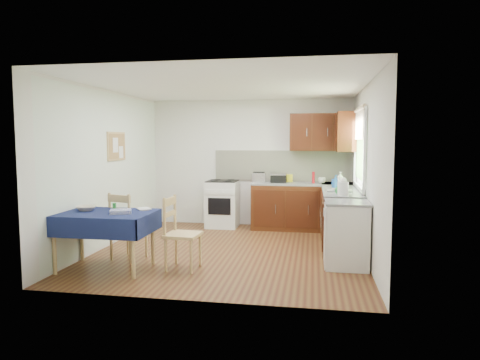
% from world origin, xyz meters
% --- Properties ---
extents(floor, '(4.20, 4.20, 0.00)m').
position_xyz_m(floor, '(0.00, 0.00, 0.00)').
color(floor, '#4B2214').
rests_on(floor, ground).
extents(ceiling, '(4.00, 4.20, 0.02)m').
position_xyz_m(ceiling, '(0.00, 0.00, 2.50)').
color(ceiling, white).
rests_on(ceiling, wall_back).
extents(wall_back, '(4.00, 0.02, 2.50)m').
position_xyz_m(wall_back, '(0.00, 2.10, 1.25)').
color(wall_back, silver).
rests_on(wall_back, ground).
extents(wall_front, '(4.00, 0.02, 2.50)m').
position_xyz_m(wall_front, '(0.00, -2.10, 1.25)').
color(wall_front, silver).
rests_on(wall_front, ground).
extents(wall_left, '(0.02, 4.20, 2.50)m').
position_xyz_m(wall_left, '(-2.00, 0.00, 1.25)').
color(wall_left, silver).
rests_on(wall_left, ground).
extents(wall_right, '(0.02, 4.20, 2.50)m').
position_xyz_m(wall_right, '(2.00, 0.00, 1.25)').
color(wall_right, silver).
rests_on(wall_right, ground).
extents(base_cabinets, '(1.90, 2.30, 0.86)m').
position_xyz_m(base_cabinets, '(1.36, 1.26, 0.43)').
color(base_cabinets, '#341C09').
rests_on(base_cabinets, ground).
extents(worktop_back, '(1.90, 0.60, 0.04)m').
position_xyz_m(worktop_back, '(1.05, 1.80, 0.88)').
color(worktop_back, slate).
rests_on(worktop_back, base_cabinets).
extents(worktop_right, '(0.60, 1.70, 0.04)m').
position_xyz_m(worktop_right, '(1.70, 0.65, 0.88)').
color(worktop_right, slate).
rests_on(worktop_right, base_cabinets).
extents(worktop_corner, '(0.60, 0.60, 0.04)m').
position_xyz_m(worktop_corner, '(1.70, 1.80, 0.88)').
color(worktop_corner, slate).
rests_on(worktop_corner, base_cabinets).
extents(splashback, '(2.70, 0.02, 0.60)m').
position_xyz_m(splashback, '(0.65, 2.08, 1.20)').
color(splashback, white).
rests_on(splashback, wall_back).
extents(upper_cabinets, '(1.20, 0.85, 0.70)m').
position_xyz_m(upper_cabinets, '(1.52, 1.80, 1.85)').
color(upper_cabinets, '#341C09').
rests_on(upper_cabinets, wall_back).
extents(stove, '(0.60, 0.61, 0.92)m').
position_xyz_m(stove, '(-0.50, 1.80, 0.46)').
color(stove, white).
rests_on(stove, ground).
extents(window, '(0.04, 1.48, 1.26)m').
position_xyz_m(window, '(1.97, 0.70, 1.65)').
color(window, '#305422').
rests_on(window, wall_right).
extents(fridge, '(0.58, 0.60, 0.89)m').
position_xyz_m(fridge, '(1.70, -0.55, 0.44)').
color(fridge, white).
rests_on(fridge, ground).
extents(corkboard, '(0.04, 0.62, 0.47)m').
position_xyz_m(corkboard, '(-1.97, 0.30, 1.60)').
color(corkboard, tan).
rests_on(corkboard, wall_left).
extents(dining_table, '(1.25, 0.85, 0.76)m').
position_xyz_m(dining_table, '(-1.43, -1.20, 0.65)').
color(dining_table, '#0F193F').
rests_on(dining_table, ground).
extents(chair_far, '(0.53, 0.53, 0.97)m').
position_xyz_m(chair_far, '(-1.36, -0.73, 0.51)').
color(chair_far, tan).
rests_on(chair_far, ground).
extents(chair_near, '(0.46, 0.46, 0.97)m').
position_xyz_m(chair_near, '(-0.48, -1.02, 0.51)').
color(chair_near, tan).
rests_on(chair_near, ground).
extents(toaster, '(0.26, 0.16, 0.20)m').
position_xyz_m(toaster, '(0.22, 1.78, 0.99)').
color(toaster, '#BCBCC1').
rests_on(toaster, worktop_back).
extents(sandwich_press, '(0.30, 0.26, 0.17)m').
position_xyz_m(sandwich_press, '(0.60, 1.76, 0.98)').
color(sandwich_press, black).
rests_on(sandwich_press, worktop_back).
extents(sauce_bottle, '(0.05, 0.05, 0.22)m').
position_xyz_m(sauce_bottle, '(1.25, 1.71, 1.01)').
color(sauce_bottle, red).
rests_on(sauce_bottle, worktop_back).
extents(yellow_packet, '(0.13, 0.10, 0.14)m').
position_xyz_m(yellow_packet, '(0.80, 1.92, 0.97)').
color(yellow_packet, yellow).
rests_on(yellow_packet, worktop_back).
extents(dish_rack, '(0.39, 0.30, 0.18)m').
position_xyz_m(dish_rack, '(1.66, 0.47, 0.92)').
color(dish_rack, gray).
rests_on(dish_rack, worktop_right).
extents(kettle, '(0.16, 0.16, 0.26)m').
position_xyz_m(kettle, '(1.68, -0.02, 1.02)').
color(kettle, white).
rests_on(kettle, worktop_right).
extents(cup, '(0.16, 0.16, 0.11)m').
position_xyz_m(cup, '(1.41, 1.75, 0.95)').
color(cup, silver).
rests_on(cup, worktop_back).
extents(soap_bottle_a, '(0.15, 0.15, 0.27)m').
position_xyz_m(soap_bottle_a, '(1.70, 1.02, 1.04)').
color(soap_bottle_a, white).
rests_on(soap_bottle_a, worktop_right).
extents(soap_bottle_b, '(0.13, 0.13, 0.21)m').
position_xyz_m(soap_bottle_b, '(1.62, 1.04, 1.01)').
color(soap_bottle_b, '#1E56B0').
rests_on(soap_bottle_b, worktop_right).
extents(soap_bottle_c, '(0.19, 0.19, 0.18)m').
position_xyz_m(soap_bottle_c, '(1.63, 0.07, 0.99)').
color(soap_bottle_c, '#238338').
rests_on(soap_bottle_c, worktop_right).
extents(plate_bowl, '(0.31, 0.31, 0.06)m').
position_xyz_m(plate_bowl, '(-1.74, -1.12, 0.79)').
color(plate_bowl, beige).
rests_on(plate_bowl, dining_table).
extents(book, '(0.27, 0.28, 0.02)m').
position_xyz_m(book, '(-1.08, -0.95, 0.77)').
color(book, white).
rests_on(book, dining_table).
extents(spice_jar, '(0.05, 0.05, 0.10)m').
position_xyz_m(spice_jar, '(-1.38, -1.04, 0.81)').
color(spice_jar, green).
rests_on(spice_jar, dining_table).
extents(tea_towel, '(0.32, 0.29, 0.05)m').
position_xyz_m(tea_towel, '(-1.19, -1.24, 0.78)').
color(tea_towel, navy).
rests_on(tea_towel, dining_table).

